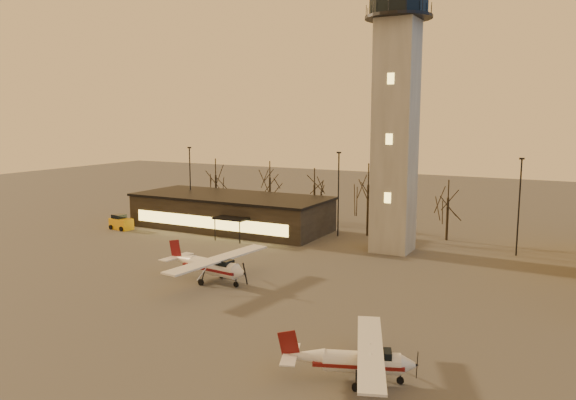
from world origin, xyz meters
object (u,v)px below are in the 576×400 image
Objects in this scene: control_tower at (396,96)px; cessna_rear at (215,270)px; service_cart at (121,224)px; cessna_front at (364,365)px; terminal at (231,212)px.

control_tower is 2.75× the size of cessna_rear.
service_cart is at bearing 157.78° from cessna_rear.
cessna_rear is at bearing -22.55° from service_cart.
control_tower is at bearing 84.01° from cessna_front.
terminal is 43.62m from cessna_front.
service_cart is (-12.07, -7.13, -1.44)m from terminal.
service_cart is at bearing -149.43° from terminal.
cessna_front is 48.64m from service_cart.
service_cart is (-34.06, -5.15, -15.60)m from control_tower.
terminal reaches higher than cessna_front.
cessna_rear is 3.77× the size of service_cart.
control_tower reaches higher than service_cart.
terminal is 14.09m from service_cart.
cessna_rear reaches higher than cessna_front.
cessna_rear is (12.05, -20.46, -1.04)m from terminal.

